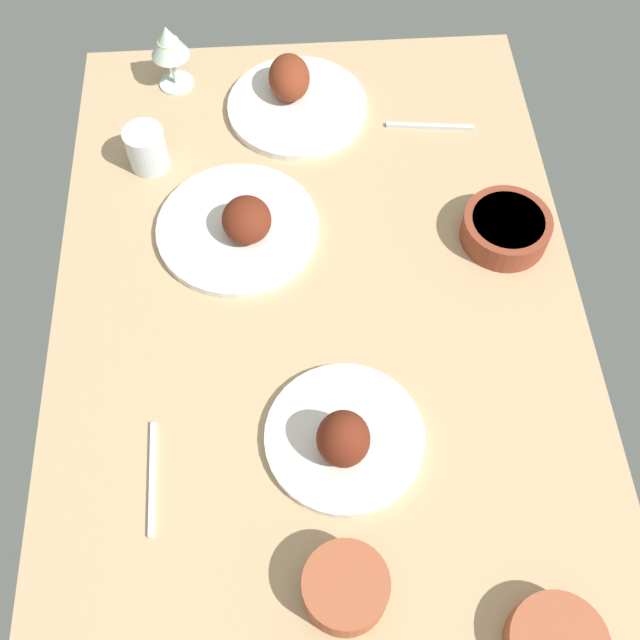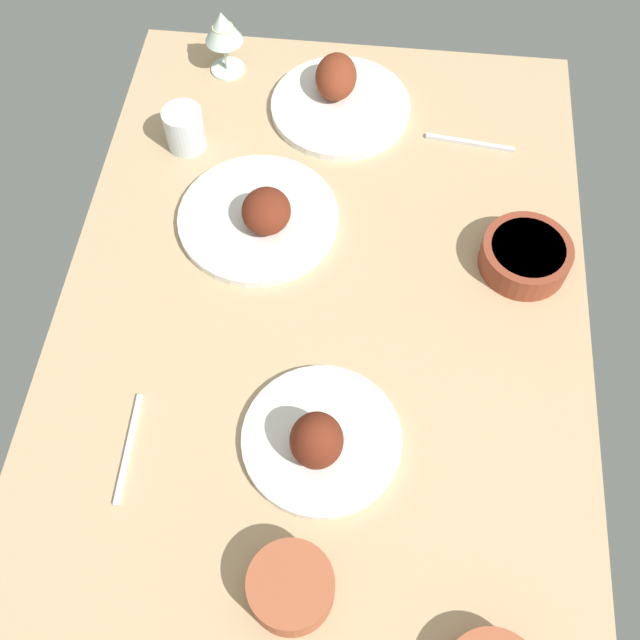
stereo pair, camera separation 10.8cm
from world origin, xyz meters
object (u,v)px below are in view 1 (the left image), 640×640
at_px(plate_far_side, 294,96).
at_px(plate_center_main, 344,438).
at_px(water_tumbler, 147,148).
at_px(plate_near_viewer, 240,226).
at_px(bowl_soup, 345,588).
at_px(bowl_potatoes, 506,228).
at_px(spoon_loose, 153,478).
at_px(wine_glass, 169,44).
at_px(fork_loose, 430,126).

xyz_separation_m(plate_far_side, plate_center_main, (-0.73, -0.04, 0.00)).
bearing_deg(water_tumbler, plate_near_viewer, -135.77).
relative_size(bowl_soup, bowl_potatoes, 0.77).
distance_m(plate_near_viewer, water_tumbler, 0.25).
bearing_deg(spoon_loose, bowl_potatoes, -57.52).
xyz_separation_m(plate_center_main, water_tumbler, (0.59, 0.32, 0.01)).
distance_m(bowl_potatoes, water_tumbler, 0.68).
distance_m(plate_center_main, water_tumbler, 0.67).
bearing_deg(bowl_soup, plate_far_side, 1.46).
distance_m(wine_glass, fork_loose, 0.54).
relative_size(plate_center_main, wine_glass, 1.76).
xyz_separation_m(fork_loose, spoon_loose, (-0.68, 0.51, 0.00)).
bearing_deg(plate_center_main, plate_far_side, 3.14).
bearing_deg(spoon_loose, wine_glass, -2.18).
bearing_deg(wine_glass, water_tumbler, 168.66).
height_order(bowl_soup, spoon_loose, bowl_soup).
xyz_separation_m(plate_far_side, wine_glass, (0.08, 0.24, 0.08)).
distance_m(plate_center_main, bowl_soup, 0.22).
bearing_deg(plate_near_viewer, water_tumbler, 44.23).
distance_m(plate_center_main, fork_loose, 0.69).
distance_m(bowl_potatoes, fork_loose, 0.29).
height_order(plate_center_main, wine_glass, wine_glass).
relative_size(plate_center_main, plate_near_viewer, 0.84).
bearing_deg(plate_center_main, plate_near_viewer, 20.03).
relative_size(plate_far_side, bowl_potatoes, 1.80).
bearing_deg(bowl_potatoes, water_tumbler, 71.24).
bearing_deg(bowl_soup, wine_glass, 14.45).
distance_m(bowl_potatoes, wine_glass, 0.74).
bearing_deg(wine_glass, plate_far_side, -107.90).
distance_m(plate_far_side, plate_near_viewer, 0.33).
distance_m(bowl_soup, spoon_loose, 0.33).
distance_m(water_tumbler, fork_loose, 0.55).
height_order(plate_far_side, bowl_potatoes, plate_far_side).
relative_size(plate_near_viewer, spoon_loose, 1.65).
bearing_deg(wine_glass, plate_near_viewer, -161.87).
bearing_deg(bowl_soup, bowl_potatoes, -29.45).
distance_m(plate_center_main, bowl_potatoes, 0.49).
distance_m(plate_far_side, spoon_loose, 0.80).
distance_m(plate_center_main, plate_near_viewer, 0.44).
bearing_deg(bowl_potatoes, spoon_loose, 123.98).
height_order(bowl_soup, wine_glass, wine_glass).
relative_size(plate_near_viewer, water_tumbler, 3.48).
height_order(plate_far_side, spoon_loose, plate_far_side).
bearing_deg(plate_far_side, water_tumbler, 115.96).
bearing_deg(plate_far_side, bowl_soup, -178.54).
bearing_deg(bowl_soup, spoon_loose, 56.48).
xyz_separation_m(plate_far_side, spoon_loose, (-0.76, 0.25, -0.02)).
bearing_deg(bowl_soup, fork_loose, -15.47).
bearing_deg(bowl_potatoes, wine_glass, 54.08).
relative_size(plate_far_side, fork_loose, 1.62).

